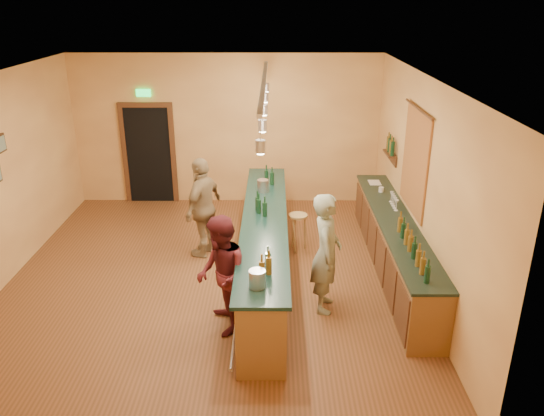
{
  "coord_description": "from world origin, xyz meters",
  "views": [
    {
      "loc": [
        1.02,
        -7.6,
        4.28
      ],
      "look_at": [
        0.98,
        0.2,
        1.14
      ],
      "focal_mm": 35.0,
      "sensor_mm": 36.0,
      "label": 1
    }
  ],
  "objects_px": {
    "back_counter": "(394,246)",
    "customer_b": "(203,207)",
    "tasting_bar": "(265,244)",
    "customer_a": "(221,276)",
    "bar_stool": "(298,222)",
    "bartender": "(326,253)"
  },
  "relations": [
    {
      "from": "bartender",
      "to": "customer_b",
      "type": "xyz_separation_m",
      "value": [
        -1.96,
        1.74,
        -0.01
      ]
    },
    {
      "from": "back_counter",
      "to": "customer_a",
      "type": "height_order",
      "value": "customer_a"
    },
    {
      "from": "back_counter",
      "to": "customer_b",
      "type": "xyz_separation_m",
      "value": [
        -3.17,
        0.68,
        0.4
      ]
    },
    {
      "from": "back_counter",
      "to": "customer_a",
      "type": "bearing_deg",
      "value": -148.75
    },
    {
      "from": "tasting_bar",
      "to": "customer_b",
      "type": "bearing_deg",
      "value": 141.11
    },
    {
      "from": "back_counter",
      "to": "bar_stool",
      "type": "distance_m",
      "value": 1.75
    },
    {
      "from": "tasting_bar",
      "to": "bar_stool",
      "type": "height_order",
      "value": "tasting_bar"
    },
    {
      "from": "tasting_bar",
      "to": "back_counter",
      "type": "bearing_deg",
      "value": 4.92
    },
    {
      "from": "tasting_bar",
      "to": "customer_a",
      "type": "distance_m",
      "value": 1.55
    },
    {
      "from": "bartender",
      "to": "bar_stool",
      "type": "distance_m",
      "value": 1.96
    },
    {
      "from": "customer_a",
      "to": "customer_b",
      "type": "height_order",
      "value": "customer_b"
    },
    {
      "from": "back_counter",
      "to": "tasting_bar",
      "type": "distance_m",
      "value": 2.12
    },
    {
      "from": "back_counter",
      "to": "bartender",
      "type": "height_order",
      "value": "bartender"
    },
    {
      "from": "customer_b",
      "to": "bartender",
      "type": "bearing_deg",
      "value": 71.64
    },
    {
      "from": "customer_a",
      "to": "customer_b",
      "type": "bearing_deg",
      "value": 179.14
    },
    {
      "from": "bartender",
      "to": "back_counter",
      "type": "bearing_deg",
      "value": -42.78
    },
    {
      "from": "bar_stool",
      "to": "back_counter",
      "type": "bearing_deg",
      "value": -28.59
    },
    {
      "from": "tasting_bar",
      "to": "bartender",
      "type": "relative_size",
      "value": 2.86
    },
    {
      "from": "bartender",
      "to": "customer_a",
      "type": "xyz_separation_m",
      "value": [
        -1.44,
        -0.55,
        -0.06
      ]
    },
    {
      "from": "customer_a",
      "to": "bar_stool",
      "type": "distance_m",
      "value": 2.7
    },
    {
      "from": "customer_a",
      "to": "customer_b",
      "type": "distance_m",
      "value": 2.35
    },
    {
      "from": "bartender",
      "to": "customer_b",
      "type": "distance_m",
      "value": 2.62
    }
  ]
}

